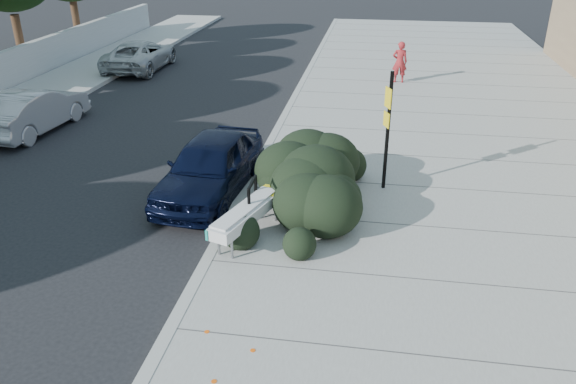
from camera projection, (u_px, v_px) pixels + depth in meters
name	position (u px, v px, depth m)	size (l,w,h in m)	color
ground	(207.00, 267.00, 10.69)	(120.00, 120.00, 0.00)	black
sidewalk_near	(475.00, 177.00, 14.31)	(11.20, 50.00, 0.15)	gray
curb_near	(260.00, 163.00, 15.11)	(0.22, 50.00, 0.17)	#9E9E99
bench	(248.00, 213.00, 11.20)	(1.16, 2.26, 0.68)	gray
bike_rack	(253.00, 200.00, 11.54)	(0.07, 0.72, 1.05)	black
sign_post	(388.00, 125.00, 12.85)	(0.17, 0.31, 2.83)	black
hedge	(303.00, 173.00, 12.29)	(2.17, 4.35, 1.63)	black
sedan_navy	(210.00, 166.00, 13.28)	(1.69, 4.20, 1.43)	black
wagon_silver	(34.00, 110.00, 17.39)	(1.42, 4.06, 1.34)	#99989D
suv_silver	(140.00, 55.00, 24.82)	(2.12, 4.60, 1.28)	#AAADAF
pedestrian	(400.00, 62.00, 22.15)	(0.59, 0.39, 1.61)	maroon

